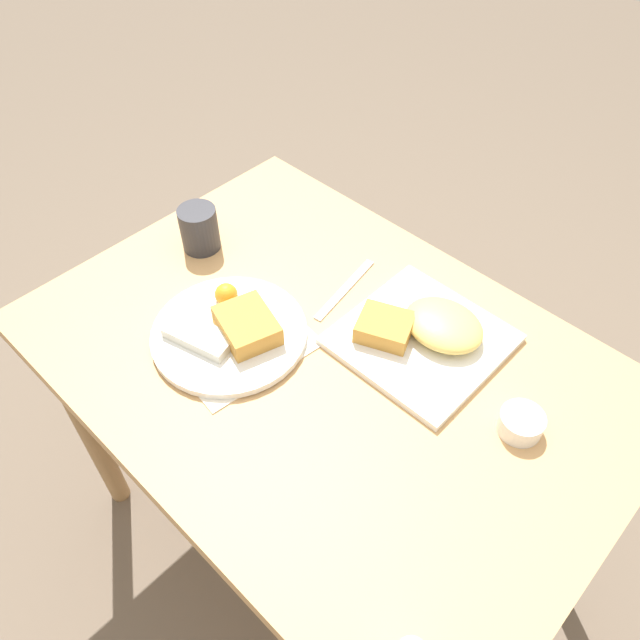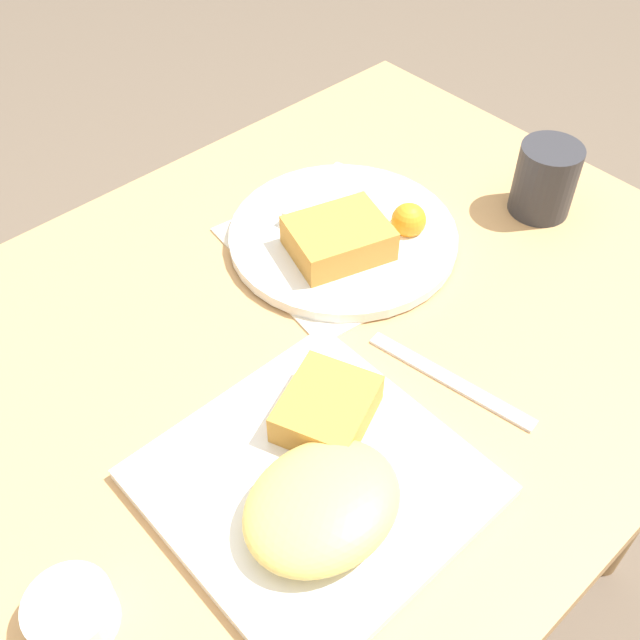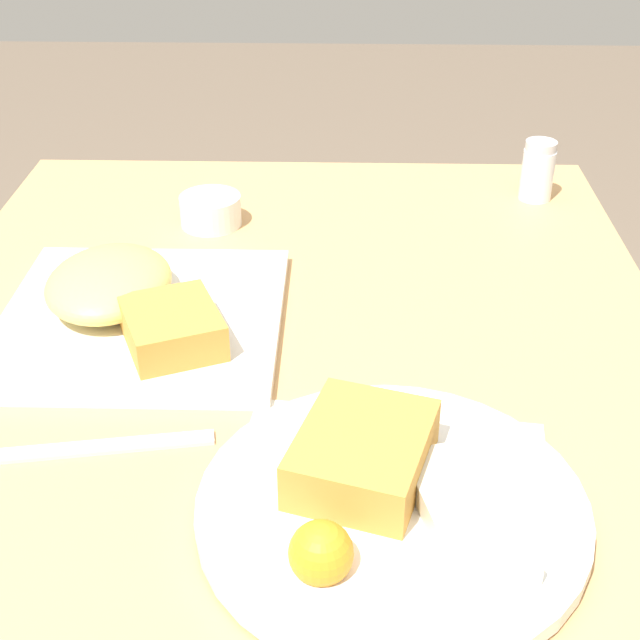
# 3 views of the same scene
# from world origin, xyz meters

# --- Properties ---
(ground_plane) EXTENTS (8.00, 8.00, 0.00)m
(ground_plane) POSITION_xyz_m (0.00, 0.00, 0.00)
(ground_plane) COLOR brown
(dining_table) EXTENTS (1.07, 0.76, 0.73)m
(dining_table) POSITION_xyz_m (0.00, 0.00, 0.64)
(dining_table) COLOR tan
(dining_table) RESTS_ON ground_plane
(menu_card) EXTENTS (0.20, 0.26, 0.00)m
(menu_card) POSITION_xyz_m (0.12, 0.09, 0.73)
(menu_card) COLOR beige
(menu_card) RESTS_ON dining_table
(plate_square_near) EXTENTS (0.27, 0.27, 0.06)m
(plate_square_near) POSITION_xyz_m (-0.10, -0.15, 0.75)
(plate_square_near) COLOR white
(plate_square_near) RESTS_ON dining_table
(plate_oval_far) EXTENTS (0.29, 0.29, 0.05)m
(plate_oval_far) POSITION_xyz_m (0.16, 0.09, 0.75)
(plate_oval_far) COLOR white
(plate_oval_far) RESTS_ON menu_card
(sauce_ramekin) EXTENTS (0.07, 0.07, 0.04)m
(sauce_ramekin) POSITION_xyz_m (-0.33, -0.11, 0.75)
(sauce_ramekin) COLOR white
(sauce_ramekin) RESTS_ON dining_table
(butter_knife) EXTENTS (0.05, 0.20, 0.00)m
(butter_knife) POSITION_xyz_m (0.09, -0.15, 0.73)
(butter_knife) COLOR silver
(butter_knife) RESTS_ON dining_table
(coffee_mug) EXTENTS (0.08, 0.08, 0.10)m
(coffee_mug) POSITION_xyz_m (0.40, -0.04, 0.78)
(coffee_mug) COLOR #2D2D33
(coffee_mug) RESTS_ON dining_table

